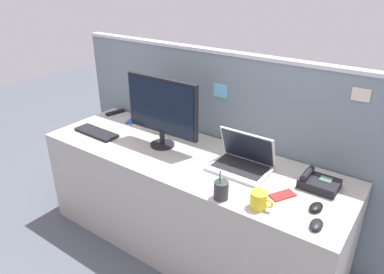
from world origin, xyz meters
The scene contains 14 objects.
ground_plane centered at (0.00, 0.00, 0.00)m, with size 10.00×10.00×0.00m, color #4C515B.
desk centered at (0.00, 0.00, 0.37)m, with size 2.17×0.70×0.74m, color #ADA89E.
cubicle_divider centered at (0.00, 0.39, 0.69)m, with size 2.55×0.08×1.38m.
desktop_monitor centered at (-0.24, 0.03, 1.02)m, with size 0.58×0.17×0.49m.
laptop centered at (0.37, 0.07, 0.80)m, with size 0.36×0.27×0.24m.
desk_phone centered at (0.83, 0.12, 0.77)m, with size 0.21×0.16×0.09m.
keyboard_main centered at (-0.77, -0.12, 0.75)m, with size 0.37×0.13×0.02m, color black.
computer_mouse_right_hand centered at (0.89, -0.09, 0.76)m, with size 0.06×0.10×0.03m, color black.
computer_mouse_left_hand centered at (0.94, -0.23, 0.76)m, with size 0.06×0.10×0.03m, color black.
pen_cup centered at (0.44, -0.29, 0.79)m, with size 0.08×0.08×0.17m.
cell_phone_red_case centered at (0.70, -0.08, 0.75)m, with size 0.07×0.14×0.01m, color #B22323.
cell_phone_blue_case centered at (-0.73, 0.23, 0.75)m, with size 0.07×0.15×0.01m, color blue.
tv_remote centered at (-0.97, 0.26, 0.75)m, with size 0.04×0.17×0.02m, color black.
coffee_mug centered at (0.64, -0.25, 0.79)m, with size 0.13×0.09×0.09m.
Camera 1 is at (1.25, -1.71, 1.88)m, focal length 33.46 mm.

